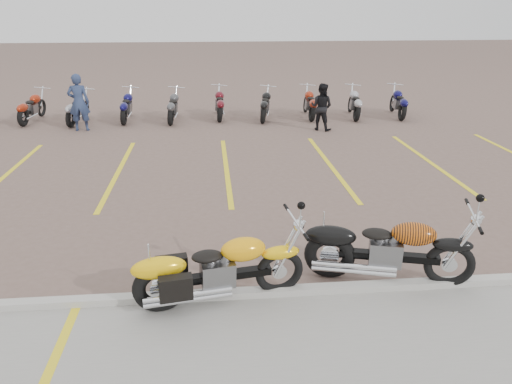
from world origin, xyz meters
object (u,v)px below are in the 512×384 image
flame_cruiser (384,251)px  person_a (79,102)px  yellow_cruiser (216,271)px  person_b (322,107)px

flame_cruiser → person_a: bearing=138.6°
yellow_cruiser → flame_cruiser: bearing=-1.9°
person_a → yellow_cruiser: bearing=108.5°
person_b → yellow_cruiser: bearing=103.4°
yellow_cruiser → flame_cruiser: 2.51m
yellow_cruiser → flame_cruiser: (2.49, 0.33, 0.02)m
yellow_cruiser → person_b: size_ratio=1.55×
yellow_cruiser → person_a: (-4.23, 10.63, 0.44)m
yellow_cruiser → person_b: 10.62m
flame_cruiser → person_a: 12.31m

